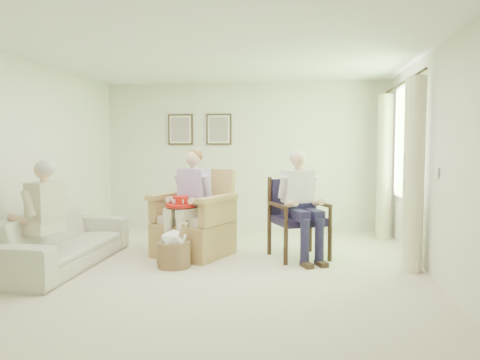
{
  "coord_description": "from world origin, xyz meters",
  "views": [
    {
      "loc": [
        1.02,
        -5.51,
        1.51
      ],
      "look_at": [
        0.22,
        0.51,
        1.05
      ],
      "focal_mm": 35.0,
      "sensor_mm": 36.0,
      "label": 1
    }
  ],
  "objects": [
    {
      "name": "person_sofa",
      "position": [
        -1.95,
        -0.54,
        0.76
      ],
      "size": [
        0.42,
        0.62,
        1.31
      ],
      "rotation": [
        0.0,
        0.0,
        -1.78
      ],
      "color": "beige",
      "rests_on": "ground"
    },
    {
      "name": "person_wicker",
      "position": [
        -0.44,
        0.53,
        0.84
      ],
      "size": [
        0.4,
        0.62,
        1.41
      ],
      "rotation": [
        0.0,
        0.0,
        -0.39
      ],
      "color": "beige",
      "rests_on": "ground"
    },
    {
      "name": "back_wall",
      "position": [
        0.0,
        2.75,
        1.3
      ],
      "size": [
        5.0,
        0.04,
        2.6
      ],
      "primitive_type": "cube",
      "color": "silver",
      "rests_on": "ground"
    },
    {
      "name": "curtain_left",
      "position": [
        2.33,
        0.22,
        1.15
      ],
      "size": [
        0.34,
        0.34,
        2.3
      ],
      "primitive_type": "cylinder",
      "color": "beige",
      "rests_on": "ground"
    },
    {
      "name": "window",
      "position": [
        2.46,
        1.2,
        1.58
      ],
      "size": [
        0.13,
        2.5,
        1.63
      ],
      "color": "#2D6B23",
      "rests_on": "right_wall"
    },
    {
      "name": "hatbox",
      "position": [
        -0.53,
        0.0,
        0.23
      ],
      "size": [
        0.54,
        0.54,
        0.6
      ],
      "color": "#A38258",
      "rests_on": "ground"
    },
    {
      "name": "wood_armchair",
      "position": [
        0.99,
        0.78,
        0.57
      ],
      "size": [
        0.68,
        0.63,
        1.04
      ],
      "rotation": [
        0.0,
        0.0,
        0.43
      ],
      "color": "black",
      "rests_on": "ground"
    },
    {
      "name": "ceiling",
      "position": [
        0.0,
        0.0,
        2.6
      ],
      "size": [
        5.0,
        5.5,
        0.02
      ],
      "primitive_type": "cube",
      "color": "white",
      "rests_on": "back_wall"
    },
    {
      "name": "red_hat",
      "position": [
        -0.53,
        0.35,
        0.75
      ],
      "size": [
        0.38,
        0.38,
        0.14
      ],
      "color": "#B51912",
      "rests_on": "person_wicker"
    },
    {
      "name": "right_wall",
      "position": [
        2.5,
        0.0,
        1.3
      ],
      "size": [
        0.04,
        5.5,
        2.6
      ],
      "primitive_type": "cube",
      "color": "silver",
      "rests_on": "ground"
    },
    {
      "name": "person_dark",
      "position": [
        0.99,
        0.61,
        0.83
      ],
      "size": [
        0.4,
        0.62,
        1.4
      ],
      "rotation": [
        0.0,
        0.0,
        0.43
      ],
      "color": "#1E1B3D",
      "rests_on": "ground"
    },
    {
      "name": "sofa",
      "position": [
        -1.95,
        -0.11,
        0.33
      ],
      "size": [
        2.29,
        0.89,
        0.67
      ],
      "primitive_type": "imported",
      "rotation": [
        0.0,
        0.0,
        1.57
      ],
      "color": "beige",
      "rests_on": "ground"
    },
    {
      "name": "floor",
      "position": [
        0.0,
        0.0,
        0.0
      ],
      "size": [
        5.5,
        5.5,
        0.0
      ],
      "primitive_type": "plane",
      "color": "beige",
      "rests_on": "ground"
    },
    {
      "name": "curtain_right",
      "position": [
        2.33,
        2.18,
        1.15
      ],
      "size": [
        0.34,
        0.34,
        2.3
      ],
      "primitive_type": "cylinder",
      "color": "beige",
      "rests_on": "ground"
    },
    {
      "name": "framed_print_right",
      "position": [
        -0.45,
        2.71,
        1.78
      ],
      "size": [
        0.45,
        0.05,
        0.55
      ],
      "color": "#382114",
      "rests_on": "back_wall"
    },
    {
      "name": "framed_print_left",
      "position": [
        -1.15,
        2.71,
        1.78
      ],
      "size": [
        0.45,
        0.05,
        0.55
      ],
      "color": "#382114",
      "rests_on": "back_wall"
    },
    {
      "name": "wicker_armchair",
      "position": [
        -0.44,
        0.68,
        0.37
      ],
      "size": [
        0.91,
        0.91,
        1.17
      ],
      "rotation": [
        0.0,
        0.0,
        -0.39
      ],
      "color": "tan",
      "rests_on": "ground"
    },
    {
      "name": "left_wall",
      "position": [
        -2.5,
        0.0,
        1.3
      ],
      "size": [
        0.04,
        5.5,
        2.6
      ],
      "primitive_type": "cube",
      "color": "silver",
      "rests_on": "ground"
    },
    {
      "name": "front_wall",
      "position": [
        0.0,
        -2.75,
        1.3
      ],
      "size": [
        5.0,
        0.04,
        2.6
      ],
      "primitive_type": "cube",
      "color": "silver",
      "rests_on": "ground"
    }
  ]
}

